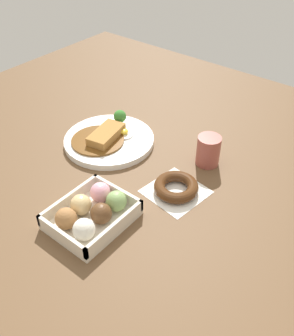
% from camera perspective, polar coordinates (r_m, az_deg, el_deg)
% --- Properties ---
extents(ground_plane, '(1.60, 1.60, 0.00)m').
position_cam_1_polar(ground_plane, '(0.98, -4.66, -1.74)').
color(ground_plane, brown).
extents(curry_plate, '(0.26, 0.26, 0.07)m').
position_cam_1_polar(curry_plate, '(1.11, -5.87, 4.46)').
color(curry_plate, white).
rests_on(curry_plate, ground_plane).
extents(donut_box, '(0.18, 0.15, 0.06)m').
position_cam_1_polar(donut_box, '(0.86, -8.39, -6.74)').
color(donut_box, beige).
rests_on(donut_box, ground_plane).
extents(chocolate_ring_donut, '(0.15, 0.15, 0.03)m').
position_cam_1_polar(chocolate_ring_donut, '(0.94, 4.45, -2.95)').
color(chocolate_ring_donut, white).
rests_on(chocolate_ring_donut, ground_plane).
extents(coffee_mug, '(0.06, 0.06, 0.08)m').
position_cam_1_polar(coffee_mug, '(1.02, 9.31, 2.64)').
color(coffee_mug, '#9E4C42').
rests_on(coffee_mug, ground_plane).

